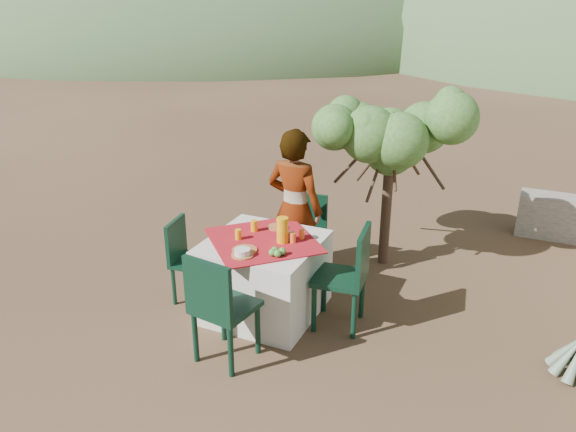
# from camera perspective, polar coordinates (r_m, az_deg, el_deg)

# --- Properties ---
(ground) EXTENTS (160.00, 160.00, 0.00)m
(ground) POSITION_cam_1_polar(r_m,az_deg,el_deg) (5.46, -5.85, -10.51)
(ground) COLOR #3A291A
(ground) RESTS_ON ground
(table) EXTENTS (1.30, 1.30, 0.76)m
(table) POSITION_cam_1_polar(r_m,az_deg,el_deg) (5.40, -2.49, -6.12)
(table) COLOR beige
(table) RESTS_ON ground
(chair_far) EXTENTS (0.42, 0.42, 0.85)m
(chair_far) POSITION_cam_1_polar(r_m,az_deg,el_deg) (6.20, 1.95, -1.30)
(chair_far) COLOR black
(chair_far) RESTS_ON ground
(chair_near) EXTENTS (0.52, 0.52, 1.00)m
(chair_near) POSITION_cam_1_polar(r_m,az_deg,el_deg) (4.63, -7.06, -8.96)
(chair_near) COLOR black
(chair_near) RESTS_ON ground
(chair_left) EXTENTS (0.45, 0.45, 0.84)m
(chair_left) POSITION_cam_1_polar(r_m,az_deg,el_deg) (5.67, -10.24, -4.03)
(chair_left) COLOR black
(chair_left) RESTS_ON ground
(chair_right) EXTENTS (0.51, 0.51, 0.99)m
(chair_right) POSITION_cam_1_polar(r_m,az_deg,el_deg) (5.11, 6.19, -5.81)
(chair_right) COLOR black
(chair_right) RESTS_ON ground
(person) EXTENTS (0.65, 0.46, 1.68)m
(person) POSITION_cam_1_polar(r_m,az_deg,el_deg) (5.74, 0.68, 0.71)
(person) COLOR #8C6651
(person) RESTS_ON ground
(shrub_tree) EXTENTS (1.51, 1.48, 1.77)m
(shrub_tree) POSITION_cam_1_polar(r_m,az_deg,el_deg) (6.15, 11.03, 7.25)
(shrub_tree) COLOR #422B21
(shrub_tree) RESTS_ON ground
(hill_near_left) EXTENTS (40.00, 40.00, 16.00)m
(hill_near_left) POSITION_cam_1_polar(r_m,az_deg,el_deg) (39.70, -6.71, 17.67)
(hill_near_left) COLOR #3C522E
(hill_near_left) RESTS_ON ground
(hill_far_center) EXTENTS (60.00, 60.00, 24.00)m
(hill_far_center) POSITION_cam_1_polar(r_m,az_deg,el_deg) (56.37, 19.01, 17.95)
(hill_far_center) COLOR slate
(hill_far_center) RESTS_ON ground
(plate_far) EXTENTS (0.20, 0.20, 0.01)m
(plate_far) POSITION_cam_1_polar(r_m,az_deg,el_deg) (5.48, -1.04, -1.13)
(plate_far) COLOR brown
(plate_far) RESTS_ON table
(plate_near) EXTENTS (0.23, 0.23, 0.01)m
(plate_near) POSITION_cam_1_polar(r_m,az_deg,el_deg) (5.02, -4.44, -3.46)
(plate_near) COLOR brown
(plate_near) RESTS_ON table
(glass_far) EXTENTS (0.07, 0.07, 0.11)m
(glass_far) POSITION_cam_1_polar(r_m,az_deg,el_deg) (5.40, -3.46, -0.99)
(glass_far) COLOR orange
(glass_far) RESTS_ON table
(glass_near) EXTENTS (0.06, 0.06, 0.10)m
(glass_near) POSITION_cam_1_polar(r_m,az_deg,el_deg) (5.24, -5.09, -1.87)
(glass_near) COLOR orange
(glass_near) RESTS_ON table
(juice_pitcher) EXTENTS (0.11, 0.11, 0.24)m
(juice_pitcher) POSITION_cam_1_polar(r_m,az_deg,el_deg) (5.13, -0.56, -1.43)
(juice_pitcher) COLOR orange
(juice_pitcher) RESTS_ON table
(bowl_plate) EXTENTS (0.20, 0.20, 0.01)m
(bowl_plate) POSITION_cam_1_polar(r_m,az_deg,el_deg) (4.93, -4.65, -3.98)
(bowl_plate) COLOR brown
(bowl_plate) RESTS_ON table
(white_bowl) EXTENTS (0.14, 0.14, 0.05)m
(white_bowl) POSITION_cam_1_polar(r_m,az_deg,el_deg) (4.92, -4.66, -3.64)
(white_bowl) COLOR silver
(white_bowl) RESTS_ON bowl_plate
(jar_left) EXTENTS (0.06, 0.06, 0.10)m
(jar_left) POSITION_cam_1_polar(r_m,az_deg,el_deg) (5.15, 0.48, -2.19)
(jar_left) COLOR orange
(jar_left) RESTS_ON table
(jar_right) EXTENTS (0.05, 0.05, 0.09)m
(jar_right) POSITION_cam_1_polar(r_m,az_deg,el_deg) (5.24, 1.40, -1.86)
(jar_right) COLOR orange
(jar_right) RESTS_ON table
(napkin_holder) EXTENTS (0.08, 0.06, 0.09)m
(napkin_holder) POSITION_cam_1_polar(r_m,az_deg,el_deg) (5.18, 0.06, -2.07)
(napkin_holder) COLOR silver
(napkin_holder) RESTS_ON table
(fruit_cluster) EXTENTS (0.14, 0.13, 0.07)m
(fruit_cluster) POSITION_cam_1_polar(r_m,az_deg,el_deg) (4.91, -1.15, -3.66)
(fruit_cluster) COLOR #4B8B32
(fruit_cluster) RESTS_ON table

